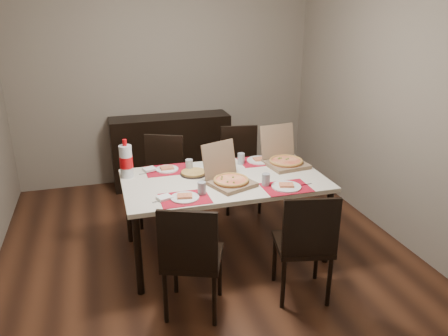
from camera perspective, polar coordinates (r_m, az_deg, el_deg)
The scene contains 18 objects.
ground at distance 4.30m, azimuth -2.47°, elevation -10.76°, with size 3.80×4.00×0.02m, color #442415.
room_walls at distance 4.12m, azimuth -4.36°, elevation 13.72°, with size 3.84×4.02×2.62m.
sideboard at distance 5.70m, azimuth -6.90°, elevation 2.32°, with size 1.50×0.40×0.90m, color black.
dining_table at distance 3.97m, azimuth -0.00°, elevation -2.25°, with size 1.80×1.00×0.75m.
chair_near_left at distance 3.24m, azimuth -4.31°, elevation -11.39°, with size 0.55×0.55×0.93m.
chair_near_right at distance 3.46m, azimuth 10.58°, elevation -9.50°, with size 0.50×0.50×0.93m.
chair_far_left at distance 4.69m, azimuth -8.05°, elevation -1.03°, with size 0.55×0.55×0.93m.
chair_far_right at distance 4.99m, azimuth 2.15°, elevation 0.52°, with size 0.48×0.48×0.93m.
setting_near_left at distance 3.56m, azimuth -4.85°, elevation -3.56°, with size 0.46×0.30×0.11m.
setting_near_right at distance 3.78m, azimuth 7.43°, elevation -2.19°, with size 0.45×0.30×0.11m.
setting_far_left at distance 4.15m, azimuth -6.95°, elevation -0.02°, with size 0.50×0.30×0.11m.
setting_far_right at distance 4.35m, azimuth 4.05°, elevation 1.07°, with size 0.49×0.30×0.11m.
napkin_loose at distance 3.92m, azimuth 1.09°, elevation -1.34°, with size 0.12×0.11×0.02m, color white.
pizza_box_center at distance 3.80m, azimuth 0.63°, elevation -1.34°, with size 0.46×0.48×0.34m.
pizza_box_right at distance 4.29m, azimuth 7.89°, elevation 1.14°, with size 0.41×0.44×0.36m.
faina_plate at distance 4.03m, azimuth -4.00°, elevation -0.66°, with size 0.25×0.25×0.03m.
dip_bowl at distance 4.17m, azimuth 0.24°, elevation 0.08°, with size 0.10×0.10×0.03m, color white.
soda_bottle at distance 4.02m, azimuth -12.66°, elevation 0.86°, with size 0.12×0.12×0.36m.
Camera 1 is at (-0.86, -3.57, 2.23)m, focal length 35.00 mm.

